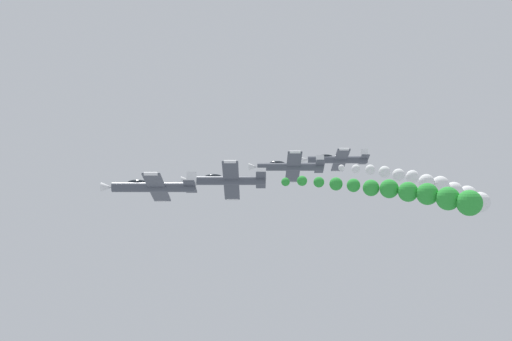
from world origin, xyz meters
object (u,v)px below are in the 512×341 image
object	(u,v)px
airplane_lead	(152,187)
airplane_left_inner	(226,180)
airplane_left_outer	(336,160)
airplane_right_inner	(289,167)

from	to	relation	value
airplane_lead	airplane_left_inner	size ratio (longest dim) A/B	1.00
airplane_lead	airplane_left_outer	size ratio (longest dim) A/B	1.00
airplane_lead	airplane_right_inner	bearing A→B (deg)	-41.41
airplane_right_inner	airplane_left_outer	world-z (taller)	airplane_left_outer
airplane_lead	airplane_left_outer	distance (m)	37.09
airplane_lead	airplane_left_inner	distance (m)	11.44
airplane_left_inner	airplane_right_inner	world-z (taller)	airplane_right_inner
airplane_left_inner	airplane_left_outer	world-z (taller)	airplane_left_outer
airplane_left_inner	airplane_left_outer	distance (m)	25.69
airplane_right_inner	airplane_left_inner	bearing A→B (deg)	139.91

